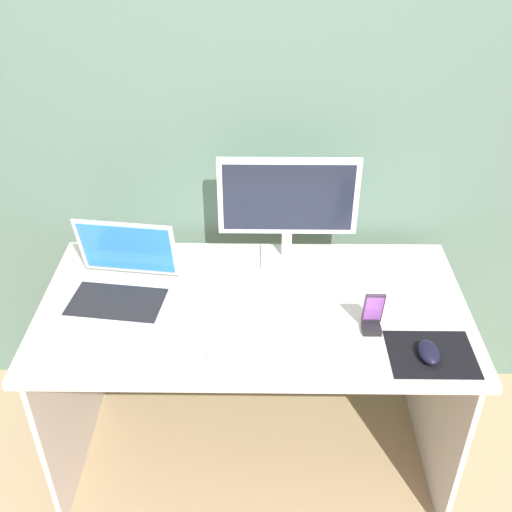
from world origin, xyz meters
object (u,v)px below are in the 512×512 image
laptop (121,283)px  mouse (429,352)px  monitor (288,205)px  keyboard_external (276,351)px  phone_in_dock (373,317)px

laptop → mouse: bearing=-16.8°
monitor → keyboard_external: monitor is taller
monitor → mouse: (0.39, -0.50, -0.20)m
monitor → keyboard_external: size_ratio=1.19×
laptop → keyboard_external: bearing=-28.2°
keyboard_external → mouse: 0.44m
laptop → mouse: (0.94, -0.28, -0.03)m
keyboard_external → mouse: (0.44, -0.02, 0.02)m
phone_in_dock → mouse: bearing=-39.9°
laptop → keyboard_external: laptop is taller
monitor → laptop: 0.61m
mouse → laptop: bearing=160.7°
keyboard_external → phone_in_dock: phone_in_dock is taller
monitor → keyboard_external: (-0.05, -0.49, -0.21)m
keyboard_external → phone_in_dock: (0.29, 0.11, 0.04)m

